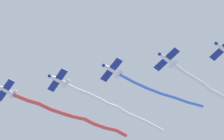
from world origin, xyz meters
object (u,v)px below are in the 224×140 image
Objects in this scene: airplane_right_wing at (112,70)px; airplane_trail at (223,49)px; airplane_lead at (5,90)px; airplane_left_wing at (58,80)px; airplane_slot at (167,59)px.

airplane_trail reaches higher than airplane_right_wing.
airplane_right_wing is 22.73m from airplane_trail.
airplane_right_wing is (-22.56, 2.62, 0.50)m from airplane_lead.
airplane_lead is at bearing -44.40° from airplane_left_wing.
airplane_trail is at bearing 135.57° from airplane_left_wing.
airplane_trail reaches higher than airplane_left_wing.
airplane_right_wing reaches higher than airplane_left_wing.
airplane_left_wing is at bearing -50.95° from airplane_trail.
airplane_right_wing is (-11.28, 1.31, 0.25)m from airplane_left_wing.
airplane_left_wing is 22.73m from airplane_slot.
airplane_slot is at bearing 132.80° from airplane_lead.
airplane_right_wing is at bearing -50.95° from airplane_trail.
airplane_lead is at bearing -50.94° from airplane_trail.
airplane_trail is at bearing 134.24° from airplane_right_wing.
airplane_right_wing is at bearing -51.93° from airplane_slot.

